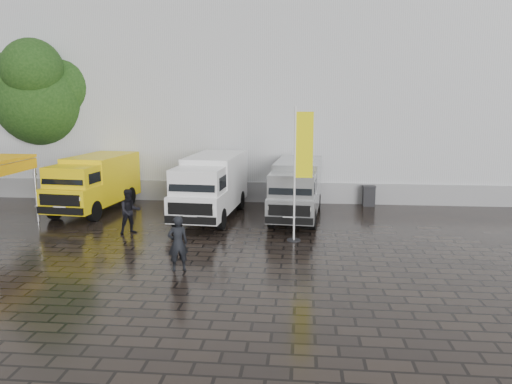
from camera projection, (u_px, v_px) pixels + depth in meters
ground at (270, 250)px, 16.94m from camera, size 120.00×120.00×0.00m
exhibition_hall at (319, 84)px, 31.31m from camera, size 44.00×16.00×12.00m
hall_plinth at (321, 193)px, 24.44m from camera, size 44.00×0.15×1.00m
van_yellow at (94, 184)px, 22.52m from camera, size 2.60×5.57×2.49m
van_white at (211, 187)px, 21.36m from camera, size 2.46×6.19×2.63m
van_silver at (296, 190)px, 21.24m from camera, size 2.29×5.69×2.41m
flagpole at (300, 168)px, 17.52m from camera, size 0.88×0.50×4.80m
tree at (40, 94)px, 25.44m from camera, size 4.58×4.58×8.22m
wheelie_bin at (369, 196)px, 23.85m from camera, size 0.59×0.59×0.98m
person_front at (178, 243)px, 14.75m from camera, size 0.72×0.62×1.67m
person_tent at (130, 211)px, 18.85m from camera, size 1.05×1.00×1.71m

